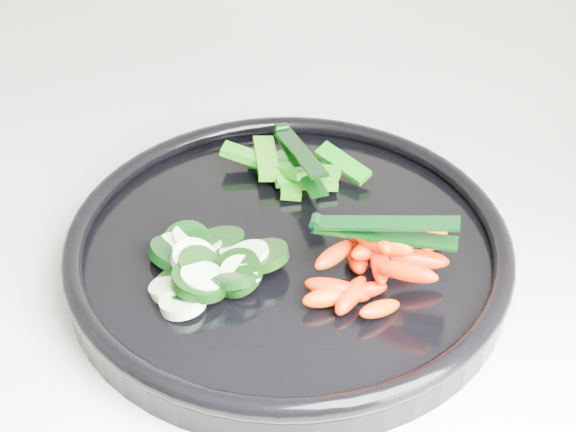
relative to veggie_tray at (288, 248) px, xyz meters
The scene contains 6 objects.
veggie_tray is the anchor object (origin of this frame).
cucumber_pile 0.08m from the veggie_tray, 121.51° to the right, with size 0.12×0.12×0.04m.
carrot_pile 0.08m from the veggie_tray, ahead, with size 0.10×0.16×0.06m.
pepper_pile 0.10m from the veggie_tray, 119.84° to the left, with size 0.14×0.09×0.04m.
tong_carrot 0.10m from the veggie_tray, ahead, with size 0.11×0.05×0.02m.
tong_pepper 0.10m from the veggie_tray, 116.25° to the left, with size 0.10×0.08×0.02m.
Camera 1 is at (0.02, 1.25, 1.39)m, focal length 50.00 mm.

